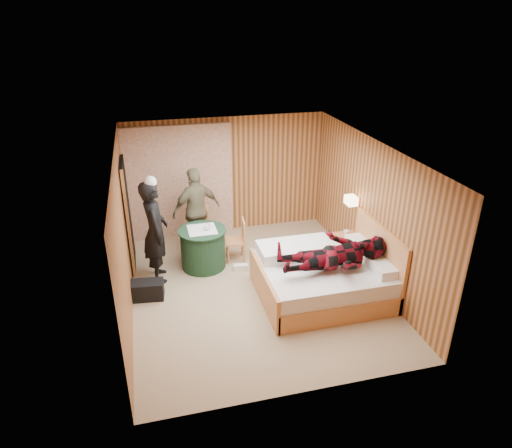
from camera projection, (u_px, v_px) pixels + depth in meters
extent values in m
cube|color=tan|center=(255.00, 288.00, 8.04)|extent=(4.20, 5.00, 0.01)
cube|color=white|center=(255.00, 150.00, 6.98)|extent=(4.20, 5.00, 0.01)
cube|color=#C2774A|center=(227.00, 176.00, 9.70)|extent=(4.20, 0.02, 2.50)
cube|color=#C2774A|center=(123.00, 238.00, 7.04)|extent=(0.02, 5.00, 2.50)
cube|color=#C2774A|center=(371.00, 211.00, 7.97)|extent=(0.02, 5.00, 2.50)
cube|color=beige|center=(180.00, 183.00, 9.44)|extent=(2.20, 0.08, 2.40)
cube|color=black|center=(128.00, 215.00, 8.38)|extent=(0.06, 0.90, 2.05)
cylinder|color=gold|center=(355.00, 200.00, 8.32)|extent=(0.18, 0.04, 0.04)
cube|color=#FFE0B2|center=(351.00, 200.00, 8.31)|extent=(0.18, 0.24, 0.16)
cube|color=#E3995D|center=(324.00, 287.00, 7.78)|extent=(2.15, 1.72, 0.32)
cube|color=white|center=(326.00, 272.00, 7.66)|extent=(2.09, 1.66, 0.27)
cube|color=#E3995D|center=(264.00, 288.00, 7.48)|extent=(0.06, 1.72, 0.60)
cube|color=#E3995D|center=(378.00, 258.00, 7.81)|extent=(0.06, 1.72, 1.18)
cube|color=white|center=(384.00, 267.00, 7.39)|extent=(0.41, 0.59, 0.15)
cube|color=white|center=(362.00, 244.00, 8.11)|extent=(0.41, 0.59, 0.15)
cube|color=white|center=(296.00, 249.00, 7.90)|extent=(1.29, 0.65, 0.19)
cube|color=#E3995D|center=(347.00, 252.00, 8.61)|extent=(0.44, 0.60, 0.60)
cube|color=#E3995D|center=(348.00, 243.00, 8.53)|extent=(0.46, 0.62, 0.03)
cylinder|color=#1D4027|center=(203.00, 249.00, 8.57)|extent=(0.82, 0.82, 0.75)
cylinder|color=#1D4027|center=(202.00, 231.00, 8.40)|extent=(0.88, 0.88, 0.03)
cube|color=white|center=(202.00, 230.00, 8.39)|extent=(0.56, 0.56, 0.01)
cube|color=#E3995D|center=(199.00, 231.00, 9.08)|extent=(0.50, 0.50, 0.05)
cube|color=#E3995D|center=(199.00, 216.00, 9.14)|extent=(0.42, 0.13, 0.46)
cylinder|color=#E3995D|center=(190.00, 246.00, 9.02)|extent=(0.04, 0.04, 0.43)
cylinder|color=#E3995D|center=(208.00, 238.00, 9.34)|extent=(0.04, 0.04, 0.43)
cube|color=#E3995D|center=(235.00, 241.00, 8.80)|extent=(0.41, 0.41, 0.04)
cube|color=#E3995D|center=(244.00, 230.00, 8.73)|extent=(0.08, 0.38, 0.41)
cylinder|color=#E3995D|center=(227.00, 247.00, 9.01)|extent=(0.04, 0.04, 0.38)
cylinder|color=#E3995D|center=(244.00, 254.00, 8.77)|extent=(0.04, 0.04, 0.38)
cube|color=black|center=(147.00, 290.00, 7.69)|extent=(0.59, 0.36, 0.32)
cube|color=white|center=(211.00, 262.00, 8.75)|extent=(0.30, 0.21, 0.12)
cube|color=white|center=(241.00, 267.00, 8.57)|extent=(0.27, 0.15, 0.12)
imported|color=black|center=(155.00, 232.00, 7.96)|extent=(0.48, 0.70, 1.88)
imported|color=#746C4D|center=(197.00, 210.00, 9.01)|extent=(1.09, 0.73, 1.72)
imported|color=maroon|center=(336.00, 247.00, 7.25)|extent=(0.86, 0.67, 1.77)
imported|color=white|center=(350.00, 238.00, 8.43)|extent=(0.17, 0.23, 0.02)
imported|color=white|center=(350.00, 238.00, 8.42)|extent=(0.27, 0.28, 0.02)
imported|color=white|center=(346.00, 233.00, 8.57)|extent=(0.10, 0.10, 0.09)
imported|color=white|center=(208.00, 227.00, 8.35)|extent=(0.16, 0.16, 0.10)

